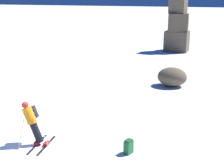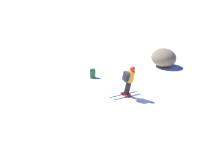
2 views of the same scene
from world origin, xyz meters
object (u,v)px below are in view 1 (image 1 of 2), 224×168
spare_backpack (129,147)px  rock_pillar (178,27)px  exposed_boulder_0 (172,77)px  skier (32,121)px

spare_backpack → rock_pillar: bearing=-156.8°
rock_pillar → spare_backpack: bearing=-82.6°
rock_pillar → spare_backpack: rock_pillar is taller
spare_backpack → exposed_boulder_0: (-0.46, 8.78, 0.32)m
rock_pillar → skier: bearing=-91.8°
rock_pillar → spare_backpack: 21.30m
skier → spare_backpack: bearing=0.4°
spare_backpack → skier: bearing=-63.0°
skier → rock_pillar: rock_pillar is taller
skier → exposed_boulder_0: 9.90m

